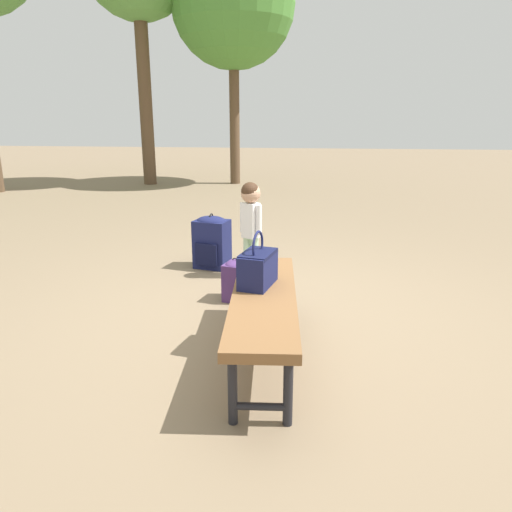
{
  "coord_description": "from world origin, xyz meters",
  "views": [
    {
      "loc": [
        -3.55,
        -0.33,
        1.53
      ],
      "look_at": [
        0.13,
        0.12,
        0.45
      ],
      "focal_mm": 34.07,
      "sensor_mm": 36.0,
      "label": 1
    }
  ],
  "objects_px": {
    "backpack_small": "(235,279)",
    "tree_near": "(233,5)",
    "backpack_large": "(212,241)",
    "park_bench": "(264,302)",
    "handbag": "(258,267)",
    "child_standing": "(251,215)"
  },
  "relations": [
    {
      "from": "backpack_large",
      "to": "tree_near",
      "type": "distance_m",
      "value": 7.29
    },
    {
      "from": "handbag",
      "to": "tree_near",
      "type": "distance_m",
      "value": 8.84
    },
    {
      "from": "child_standing",
      "to": "handbag",
      "type": "bearing_deg",
      "value": -170.67
    },
    {
      "from": "backpack_small",
      "to": "tree_near",
      "type": "bearing_deg",
      "value": 9.34
    },
    {
      "from": "park_bench",
      "to": "backpack_small",
      "type": "xyz_separation_m",
      "value": [
        1.02,
        0.35,
        -0.21
      ]
    },
    {
      "from": "handbag",
      "to": "tree_near",
      "type": "xyz_separation_m",
      "value": [
        8.12,
        1.49,
        3.16
      ]
    },
    {
      "from": "tree_near",
      "to": "backpack_large",
      "type": "bearing_deg",
      "value": -172.8
    },
    {
      "from": "handbag",
      "to": "backpack_small",
      "type": "relative_size",
      "value": 0.99
    },
    {
      "from": "park_bench",
      "to": "child_standing",
      "type": "xyz_separation_m",
      "value": [
        1.66,
        0.3,
        0.22
      ]
    },
    {
      "from": "park_bench",
      "to": "backpack_large",
      "type": "distance_m",
      "value": 2.04
    },
    {
      "from": "park_bench",
      "to": "backpack_small",
      "type": "bearing_deg",
      "value": 19.1
    },
    {
      "from": "backpack_large",
      "to": "handbag",
      "type": "bearing_deg",
      "value": -158.61
    },
    {
      "from": "park_bench",
      "to": "backpack_small",
      "type": "distance_m",
      "value": 1.1
    },
    {
      "from": "park_bench",
      "to": "tree_near",
      "type": "height_order",
      "value": "tree_near"
    },
    {
      "from": "handbag",
      "to": "backpack_large",
      "type": "relative_size",
      "value": 0.64
    },
    {
      "from": "park_bench",
      "to": "tree_near",
      "type": "relative_size",
      "value": 0.32
    },
    {
      "from": "backpack_small",
      "to": "child_standing",
      "type": "bearing_deg",
      "value": -4.31
    },
    {
      "from": "handbag",
      "to": "backpack_large",
      "type": "height_order",
      "value": "handbag"
    },
    {
      "from": "park_bench",
      "to": "backpack_large",
      "type": "xyz_separation_m",
      "value": [
        1.9,
        0.74,
        -0.11
      ]
    },
    {
      "from": "park_bench",
      "to": "backpack_small",
      "type": "relative_size",
      "value": 4.37
    },
    {
      "from": "park_bench",
      "to": "child_standing",
      "type": "height_order",
      "value": "child_standing"
    },
    {
      "from": "park_bench",
      "to": "handbag",
      "type": "bearing_deg",
      "value": 20.48
    }
  ]
}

